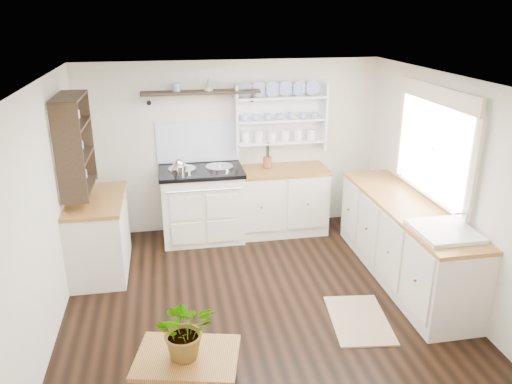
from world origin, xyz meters
TOP-DOWN VIEW (x-y plane):
  - floor at (0.00, 0.00)m, footprint 4.00×3.80m
  - wall_back at (0.00, 1.90)m, footprint 4.00×0.02m
  - wall_right at (2.00, 0.00)m, footprint 0.02×3.80m
  - wall_left at (-2.00, 0.00)m, footprint 0.02×3.80m
  - ceiling at (0.00, 0.00)m, footprint 4.00×3.80m
  - window at (1.95, 0.15)m, footprint 0.08×1.55m
  - aga_cooker at (-0.45, 1.57)m, footprint 1.08×0.75m
  - back_cabinets at (0.60, 1.60)m, footprint 1.27×0.63m
  - right_cabinets at (1.70, 0.10)m, footprint 0.62×2.43m
  - belfast_sink at (1.70, -0.65)m, footprint 0.55×0.60m
  - left_cabinets at (-1.70, 0.90)m, footprint 0.62×1.13m
  - plate_rack at (0.65, 1.86)m, footprint 1.20×0.22m
  - high_shelf at (-0.40, 1.78)m, footprint 1.50×0.29m
  - left_shelving at (-1.84, 0.90)m, footprint 0.28×0.80m
  - kettle at (-0.73, 1.45)m, footprint 0.18×0.18m
  - utensil_crock at (0.45, 1.68)m, footprint 0.12×0.12m
  - center_table at (-0.81, -1.40)m, footprint 0.88×0.72m
  - potted_plant at (-0.81, -1.40)m, footprint 0.46×0.40m
  - floor_rug at (0.91, -0.63)m, footprint 0.65×0.91m

SIDE VIEW (x-z plane):
  - floor at x=0.00m, z-range -0.01..0.01m
  - floor_rug at x=0.91m, z-range 0.00..0.02m
  - center_table at x=-0.81m, z-range 0.17..0.59m
  - right_cabinets at x=1.70m, z-range 0.01..0.91m
  - left_cabinets at x=-1.70m, z-range 0.01..0.91m
  - back_cabinets at x=0.60m, z-range 0.01..0.91m
  - aga_cooker at x=-0.45m, z-range -0.01..0.99m
  - potted_plant at x=-0.81m, z-range 0.42..0.91m
  - belfast_sink at x=1.70m, z-range 0.58..1.03m
  - utensil_crock at x=0.45m, z-range 0.91..1.05m
  - kettle at x=-0.73m, z-range 0.93..1.15m
  - wall_back at x=0.00m, z-range 0.00..2.30m
  - wall_right at x=2.00m, z-range 0.00..2.30m
  - wall_left at x=-2.00m, z-range 0.00..2.30m
  - left_shelving at x=-1.84m, z-range 1.02..2.08m
  - plate_rack at x=0.65m, z-range 1.11..2.01m
  - window at x=1.95m, z-range 0.95..2.17m
  - high_shelf at x=-0.40m, z-range 1.83..1.99m
  - ceiling at x=0.00m, z-range 2.29..2.30m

